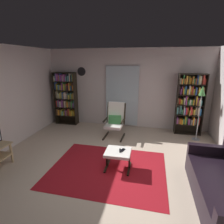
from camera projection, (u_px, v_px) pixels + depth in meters
The scene contains 12 objects.
ground_plane at pixel (104, 173), 3.67m from camera, with size 7.02×7.02×0.00m, color beige.
wall_back at pixel (126, 89), 6.03m from camera, with size 5.60×0.06×2.60m, color beige.
glass_door_panel at pixel (122, 96), 6.07m from camera, with size 1.10×0.01×2.00m, color silver.
area_rug at pixel (108, 169), 3.83m from camera, with size 2.39×1.90×0.01m, color maroon.
bookshelf_near_tv at pixel (66, 96), 6.35m from camera, with size 0.78×0.30×1.83m.
bookshelf_near_sofa at pixel (190, 103), 5.43m from camera, with size 0.78×0.30×1.85m.
lounge_armchair at pixel (115, 119), 5.35m from camera, with size 0.58×0.67×1.02m.
ottoman at pixel (118, 154), 3.76m from camera, with size 0.53×0.49×0.41m.
tv_remote at pixel (120, 150), 3.74m from camera, with size 0.04×0.14×0.02m, color black.
cell_phone at pixel (123, 150), 3.77m from camera, with size 0.07×0.14×0.01m, color black.
floor_lamp_by_shelf at pixel (201, 98), 4.91m from camera, with size 0.22×0.22×1.57m.
wall_clock at pixel (81, 72), 6.14m from camera, with size 0.29×0.03×0.29m.
Camera 1 is at (0.87, -3.07, 2.22)m, focal length 28.92 mm.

